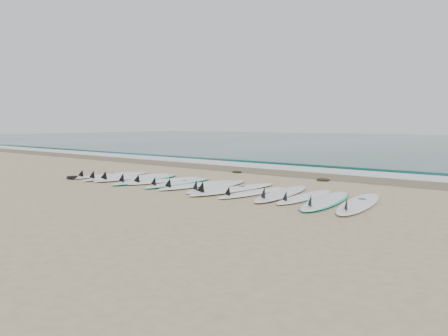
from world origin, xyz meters
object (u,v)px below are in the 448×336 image
Objects in this scene: surfboard_13 at (358,203)px; leash_coil at (72,177)px; surfboard_0 at (104,175)px; surfboard_7 at (216,186)px.

surfboard_13 is 8.44m from leash_coil.
surfboard_13 is (8.14, 0.18, 0.01)m from surfboard_0.
surfboard_7 reaches higher than leash_coil.
surfboard_13 is at bearing 3.69° from surfboard_0.
surfboard_7 is 4.74m from leash_coil.
surfboard_0 is at bearing 77.71° from leash_coil.
surfboard_7 reaches higher than surfboard_0.
surfboard_0 is 0.85× the size of surfboard_7.
leash_coil is at bearing 179.09° from surfboard_13.
surfboard_0 reaches higher than leash_coil.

